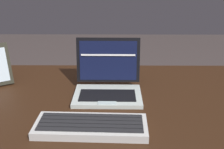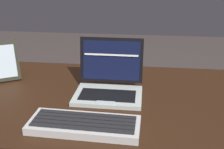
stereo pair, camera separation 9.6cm
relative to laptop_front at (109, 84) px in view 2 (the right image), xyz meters
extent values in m
cube|color=black|center=(-0.06, -0.02, -0.06)|extent=(1.80, 0.68, 0.04)
cube|color=#AEB8B3|center=(0.00, -0.03, -0.03)|extent=(0.25, 0.17, 0.01)
cube|color=black|center=(0.00, -0.04, -0.03)|extent=(0.20, 0.10, 0.00)
cube|color=#A3B5B7|center=(0.00, -0.10, -0.03)|extent=(0.06, 0.03, 0.00)
cube|color=black|center=(0.00, 0.07, 0.07)|extent=(0.24, 0.04, 0.17)
cube|color=black|center=(0.00, 0.06, 0.07)|extent=(0.22, 0.03, 0.15)
cube|color=silver|center=(0.00, 0.06, 0.09)|extent=(0.21, 0.00, 0.01)
cube|color=#BBB9B7|center=(-0.04, -0.24, -0.03)|extent=(0.34, 0.14, 0.02)
cube|color=black|center=(-0.05, -0.28, -0.02)|extent=(0.31, 0.03, 0.00)
cube|color=black|center=(-0.05, -0.26, -0.02)|extent=(0.31, 0.03, 0.00)
cube|color=black|center=(-0.04, -0.24, -0.02)|extent=(0.31, 0.03, 0.00)
cube|color=black|center=(-0.04, -0.22, -0.02)|extent=(0.31, 0.03, 0.00)
cube|color=black|center=(-0.04, -0.20, -0.02)|extent=(0.31, 0.03, 0.00)
cube|color=black|center=(-0.46, 0.08, 0.04)|extent=(0.14, 0.11, 0.16)
cube|color=#AEC0CA|center=(-0.45, 0.08, 0.04)|extent=(0.11, 0.09, 0.13)
cube|color=black|center=(-0.47, 0.11, -0.03)|extent=(0.02, 0.02, 0.03)
camera|label=1|loc=(0.02, -0.93, 0.42)|focal=43.80mm
camera|label=2|loc=(0.12, -0.93, 0.42)|focal=43.80mm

